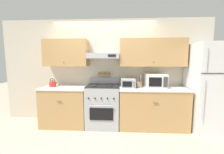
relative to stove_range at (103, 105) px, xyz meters
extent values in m
plane|color=#B2A38E|center=(0.00, -0.33, -0.49)|extent=(16.00, 16.00, 0.00)
cube|color=beige|center=(0.00, 0.37, 0.79)|extent=(5.20, 0.08, 2.55)
cube|color=tan|center=(-0.91, 0.16, 1.23)|extent=(1.04, 0.33, 0.63)
sphere|color=brown|center=(-0.91, -0.02, 1.01)|extent=(0.02, 0.02, 0.02)
cube|color=tan|center=(1.13, 0.16, 1.23)|extent=(1.50, 0.33, 0.63)
sphere|color=brown|center=(1.13, -0.02, 1.01)|extent=(0.02, 0.02, 0.02)
cube|color=#ADAFB5|center=(0.00, 0.14, 1.16)|extent=(0.75, 0.37, 0.13)
cube|color=black|center=(0.21, -0.05, 1.16)|extent=(0.18, 0.01, 0.06)
cube|color=tan|center=(0.00, 0.29, 0.70)|extent=(0.34, 0.07, 0.02)
cylinder|color=olive|center=(-0.14, 0.29, 0.74)|extent=(0.03, 0.03, 0.06)
cylinder|color=olive|center=(-0.07, 0.29, 0.74)|extent=(0.03, 0.03, 0.06)
cylinder|color=olive|center=(0.00, 0.29, 0.74)|extent=(0.03, 0.03, 0.06)
cylinder|color=olive|center=(0.07, 0.29, 0.74)|extent=(0.03, 0.03, 0.06)
cylinder|color=olive|center=(0.14, 0.29, 0.74)|extent=(0.03, 0.03, 0.06)
cube|color=tan|center=(-0.91, 0.01, -0.04)|extent=(1.04, 0.64, 0.88)
cube|color=white|center=(-0.91, 0.01, 0.41)|extent=(1.06, 0.66, 0.03)
cylinder|color=brown|center=(-0.91, -0.32, 0.17)|extent=(0.10, 0.01, 0.01)
cube|color=tan|center=(1.13, 0.01, -0.04)|extent=(1.50, 0.64, 0.88)
cube|color=white|center=(1.13, 0.01, 0.41)|extent=(1.52, 0.66, 0.03)
cylinder|color=brown|center=(1.13, -0.32, 0.17)|extent=(0.10, 0.01, 0.01)
cube|color=#ADAFB5|center=(0.00, 0.00, -0.01)|extent=(0.74, 0.64, 0.95)
cube|color=black|center=(0.00, -0.33, -0.09)|extent=(0.51, 0.01, 0.27)
cylinder|color=#ADAFB5|center=(0.00, -0.35, 0.10)|extent=(0.52, 0.02, 0.02)
cube|color=black|center=(0.00, 0.00, 0.47)|extent=(0.74, 0.64, 0.01)
cylinder|color=#232326|center=(-0.18, -0.15, 0.48)|extent=(0.11, 0.11, 0.02)
cylinder|color=#232326|center=(0.18, -0.15, 0.48)|extent=(0.11, 0.11, 0.02)
cylinder|color=#232326|center=(-0.18, 0.15, 0.48)|extent=(0.11, 0.11, 0.02)
cylinder|color=#232326|center=(0.18, 0.15, 0.48)|extent=(0.11, 0.11, 0.02)
cylinder|color=black|center=(-0.27, -0.33, 0.25)|extent=(0.03, 0.02, 0.03)
cylinder|color=black|center=(-0.13, -0.33, 0.25)|extent=(0.03, 0.02, 0.03)
cylinder|color=black|center=(0.00, -0.33, 0.25)|extent=(0.03, 0.02, 0.03)
cylinder|color=black|center=(0.13, -0.33, 0.25)|extent=(0.03, 0.02, 0.03)
cylinder|color=black|center=(0.27, -0.33, 0.25)|extent=(0.03, 0.02, 0.03)
cube|color=#ADAFB5|center=(0.00, 0.30, 0.55)|extent=(0.74, 0.04, 0.15)
cube|color=white|center=(2.28, -0.06, 0.46)|extent=(0.68, 0.76, 1.90)
cube|color=black|center=(2.28, -0.44, 0.80)|extent=(0.68, 0.01, 0.01)
cylinder|color=#ADAFB5|center=(2.02, -0.46, 1.07)|extent=(0.02, 0.02, 0.42)
cylinder|color=#ADAFB5|center=(2.02, -0.46, 0.27)|extent=(0.02, 0.02, 0.80)
cylinder|color=red|center=(-1.22, 0.03, 0.49)|extent=(0.15, 0.15, 0.11)
ellipsoid|color=red|center=(-1.22, 0.03, 0.54)|extent=(0.14, 0.14, 0.06)
sphere|color=black|center=(-1.22, 0.03, 0.58)|extent=(0.02, 0.02, 0.02)
cylinder|color=red|center=(-1.14, 0.03, 0.50)|extent=(0.10, 0.03, 0.08)
torus|color=black|center=(-1.22, 0.03, 0.56)|extent=(0.14, 0.01, 0.14)
cube|color=white|center=(1.21, 0.05, 0.59)|extent=(0.45, 0.39, 0.31)
cube|color=black|center=(1.16, -0.15, 0.59)|extent=(0.27, 0.01, 0.20)
cube|color=#38383D|center=(1.37, -0.15, 0.59)|extent=(0.09, 0.01, 0.22)
cylinder|color=#8E7051|center=(0.83, 0.03, 0.49)|extent=(0.13, 0.13, 0.13)
cylinder|color=olive|center=(0.81, 0.02, 0.63)|extent=(0.01, 0.05, 0.16)
cylinder|color=#28282B|center=(0.84, 0.03, 0.63)|extent=(0.01, 0.04, 0.16)
cylinder|color=#B2B2B7|center=(0.86, 0.04, 0.63)|extent=(0.01, 0.03, 0.16)
cube|color=#ADAFB5|center=(0.58, 0.03, 0.53)|extent=(0.32, 0.32, 0.20)
cube|color=black|center=(0.55, -0.13, 0.53)|extent=(0.21, 0.01, 0.12)
cylinder|color=black|center=(0.70, -0.14, 0.57)|extent=(0.03, 0.01, 0.03)
cylinder|color=black|center=(0.70, -0.14, 0.50)|extent=(0.03, 0.01, 0.03)
camera|label=1|loc=(0.38, -3.12, 1.02)|focal=22.00mm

